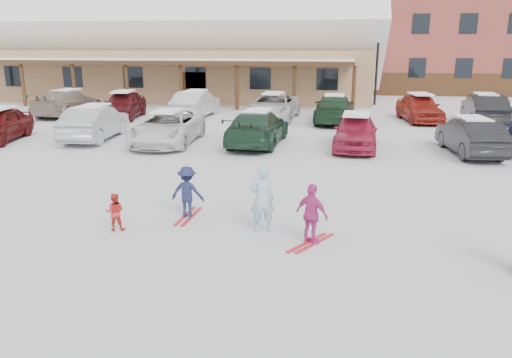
# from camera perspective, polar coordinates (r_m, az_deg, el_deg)

# --- Properties ---
(ground) EXTENTS (160.00, 160.00, 0.00)m
(ground) POSITION_cam_1_polar(r_m,az_deg,el_deg) (11.30, -2.20, -6.18)
(ground) COLOR silver
(ground) RESTS_ON ground
(day_lodge) EXTENTS (29.12, 12.50, 10.38)m
(day_lodge) POSITION_cam_1_polar(r_m,az_deg,el_deg) (39.81, -8.35, 14.94)
(day_lodge) COLOR tan
(day_lodge) RESTS_ON ground
(lamp_post) EXTENTS (0.50, 0.25, 6.29)m
(lamp_post) POSITION_cam_1_polar(r_m,az_deg,el_deg) (35.15, 13.74, 13.98)
(lamp_post) COLOR black
(lamp_post) RESTS_ON ground
(conifer_2) EXTENTS (5.28, 5.28, 12.24)m
(conifer_2) POSITION_cam_1_polar(r_m,az_deg,el_deg) (61.33, -24.64, 16.57)
(conifer_2) COLOR black
(conifer_2) RESTS_ON ground
(conifer_3) EXTENTS (3.96, 3.96, 9.18)m
(conifer_3) POSITION_cam_1_polar(r_m,az_deg,el_deg) (54.51, 12.61, 16.05)
(conifer_3) COLOR black
(conifer_3) RESTS_ON ground
(adult_skier) EXTENTS (0.64, 0.50, 1.55)m
(adult_skier) POSITION_cam_1_polar(r_m,az_deg,el_deg) (11.14, 0.72, -2.27)
(adult_skier) COLOR #95C3D6
(adult_skier) RESTS_ON ground
(toddler_red) EXTENTS (0.48, 0.40, 0.87)m
(toddler_red) POSITION_cam_1_polar(r_m,az_deg,el_deg) (11.76, -15.82, -3.63)
(toddler_red) COLOR red
(toddler_red) RESTS_ON ground
(child_navy) EXTENTS (0.86, 0.54, 1.27)m
(child_navy) POSITION_cam_1_polar(r_m,az_deg,el_deg) (12.21, -7.85, -1.49)
(child_navy) COLOR #1A1F45
(child_navy) RESTS_ON ground
(skis_child_navy) EXTENTS (0.31, 1.41, 0.03)m
(skis_child_navy) POSITION_cam_1_polar(r_m,az_deg,el_deg) (12.40, -7.74, -4.24)
(skis_child_navy) COLOR red
(skis_child_navy) RESTS_ON ground
(child_magenta) EXTENTS (0.82, 0.69, 1.32)m
(child_magenta) POSITION_cam_1_polar(r_m,az_deg,el_deg) (10.55, 6.40, -4.05)
(child_magenta) COLOR #C33187
(child_magenta) RESTS_ON ground
(skis_child_magenta) EXTENTS (0.92, 1.29, 0.03)m
(skis_child_magenta) POSITION_cam_1_polar(r_m,az_deg,el_deg) (10.78, 6.30, -7.27)
(skis_child_magenta) COLOR red
(skis_child_magenta) RESTS_ON ground
(parked_car_1) EXTENTS (1.84, 4.62, 1.50)m
(parked_car_1) POSITION_cam_1_polar(r_m,az_deg,el_deg) (23.02, -17.94, 6.14)
(parked_car_1) COLOR #A9ABAF
(parked_car_1) RESTS_ON ground
(parked_car_2) EXTENTS (2.36, 5.02, 1.39)m
(parked_car_2) POSITION_cam_1_polar(r_m,az_deg,el_deg) (21.32, -10.06, 5.82)
(parked_car_2) COLOR white
(parked_car_2) RESTS_ON ground
(parked_car_3) EXTENTS (2.41, 5.07, 1.43)m
(parked_car_3) POSITION_cam_1_polar(r_m,az_deg,el_deg) (20.82, 0.18, 5.89)
(parked_car_3) COLOR #1F3F2B
(parked_car_3) RESTS_ON ground
(parked_car_4) EXTENTS (2.01, 4.26, 1.41)m
(parked_car_4) POSITION_cam_1_polar(r_m,az_deg,el_deg) (20.38, 11.31, 5.35)
(parked_car_4) COLOR #AE2342
(parked_car_4) RESTS_ON ground
(parked_car_5) EXTENTS (1.81, 4.32, 1.39)m
(parked_car_5) POSITION_cam_1_polar(r_m,az_deg,el_deg) (20.71, 23.33, 4.52)
(parked_car_5) COLOR black
(parked_car_5) RESTS_ON ground
(parked_car_7) EXTENTS (2.59, 5.30, 1.49)m
(parked_car_7) POSITION_cam_1_polar(r_m,az_deg,el_deg) (31.30, -20.76, 8.15)
(parked_car_7) COLOR gray
(parked_car_7) RESTS_ON ground
(parked_car_8) EXTENTS (2.21, 4.57, 1.50)m
(parked_car_8) POSITION_cam_1_polar(r_m,az_deg,el_deg) (29.18, -14.89, 8.19)
(parked_car_8) COLOR #571419
(parked_car_8) RESTS_ON ground
(parked_car_9) EXTENTS (1.92, 4.65, 1.50)m
(parked_car_9) POSITION_cam_1_polar(r_m,az_deg,el_deg) (28.89, -6.91, 8.52)
(parked_car_9) COLOR silver
(parked_car_9) RESTS_ON ground
(parked_car_10) EXTENTS (2.85, 5.44, 1.46)m
(parked_car_10) POSITION_cam_1_polar(r_m,az_deg,el_deg) (27.74, 1.98, 8.30)
(parked_car_10) COLOR silver
(parked_car_10) RESTS_ON ground
(parked_car_11) EXTENTS (2.24, 5.10, 1.46)m
(parked_car_11) POSITION_cam_1_polar(r_m,az_deg,el_deg) (26.99, 8.92, 7.92)
(parked_car_11) COLOR #1D3C24
(parked_car_11) RESTS_ON ground
(parked_car_12) EXTENTS (2.26, 4.53, 1.48)m
(parked_car_12) POSITION_cam_1_polar(r_m,az_deg,el_deg) (28.50, 18.18, 7.76)
(parked_car_12) COLOR #A4261D
(parked_car_12) RESTS_ON ground
(parked_car_13) EXTENTS (2.10, 4.87, 1.56)m
(parked_car_13) POSITION_cam_1_polar(r_m,az_deg,el_deg) (28.77, 24.62, 7.28)
(parked_car_13) COLOR black
(parked_car_13) RESTS_ON ground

